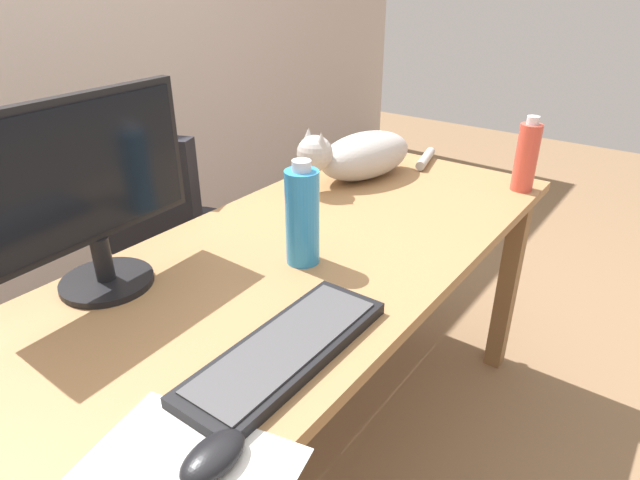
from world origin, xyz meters
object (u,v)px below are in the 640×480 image
at_px(water_bottle, 302,216).
at_px(monitor, 88,189).
at_px(office_chair, 178,267).
at_px(cat, 360,155).
at_px(computer_mouse, 213,457).
at_px(spray_bottle, 527,157).
at_px(keyboard, 286,349).

bearing_deg(water_bottle, monitor, 140.30).
height_order(office_chair, cat, cat).
distance_m(cat, water_bottle, 0.59).
xyz_separation_m(office_chair, cat, (0.38, -0.52, 0.42)).
bearing_deg(monitor, computer_mouse, -110.33).
height_order(computer_mouse, spray_bottle, spray_bottle).
height_order(office_chair, computer_mouse, office_chair).
distance_m(cat, computer_mouse, 1.19).
bearing_deg(spray_bottle, monitor, 153.61).
bearing_deg(water_bottle, computer_mouse, -154.11).
bearing_deg(computer_mouse, cat, 22.60).
xyz_separation_m(monitor, keyboard, (0.05, -0.47, -0.21)).
relative_size(computer_mouse, water_bottle, 0.44).
relative_size(monitor, spray_bottle, 2.07).
distance_m(monitor, computer_mouse, 0.62).
bearing_deg(monitor, water_bottle, -39.70).
xyz_separation_m(office_chair, monitor, (-0.51, -0.43, 0.56)).
distance_m(monitor, keyboard, 0.52).
bearing_deg(keyboard, office_chair, 62.64).
bearing_deg(cat, water_bottle, -160.77).
height_order(office_chair, water_bottle, water_bottle).
bearing_deg(computer_mouse, office_chair, 53.76).
bearing_deg(computer_mouse, monitor, 69.67).
height_order(monitor, water_bottle, monitor).
relative_size(monitor, computer_mouse, 4.37).
relative_size(computer_mouse, spray_bottle, 0.47).
height_order(cat, computer_mouse, cat).
distance_m(water_bottle, spray_bottle, 0.82).
bearing_deg(cat, spray_bottle, -64.86).
relative_size(keyboard, cat, 0.74).
xyz_separation_m(keyboard, spray_bottle, (1.07, -0.08, 0.09)).
relative_size(monitor, water_bottle, 1.91).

